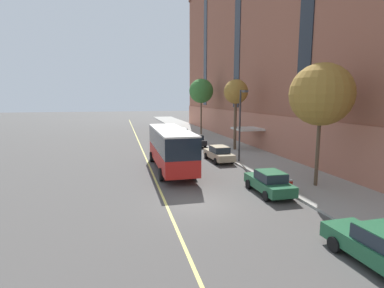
% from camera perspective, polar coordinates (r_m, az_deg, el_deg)
% --- Properties ---
extents(ground_plane, '(260.00, 260.00, 0.00)m').
position_cam_1_polar(ground_plane, '(18.33, 0.87, -11.28)').
color(ground_plane, '#4C4947').
extents(sidewalk, '(5.99, 160.00, 0.15)m').
position_cam_1_polar(sidewalk, '(24.71, 20.56, -6.37)').
color(sidewalk, '#9E9B93').
rests_on(sidewalk, ground).
extents(city_bus, '(2.90, 11.13, 3.63)m').
position_cam_1_polar(city_bus, '(26.15, -4.12, -0.46)').
color(city_bus, red).
rests_on(city_bus, ground).
extents(parked_car_black_1, '(2.11, 4.43, 1.56)m').
position_cam_1_polar(parked_car_black_1, '(39.32, 0.67, 0.71)').
color(parked_car_black_1, black).
rests_on(parked_car_black_1, ground).
extents(parked_car_champagne_2, '(2.01, 4.78, 1.56)m').
position_cam_1_polar(parked_car_champagne_2, '(30.10, 5.13, -1.81)').
color(parked_car_champagne_2, '#BCAD89').
rests_on(parked_car_champagne_2, ground).
extents(parked_car_white_3, '(2.05, 4.72, 1.56)m').
position_cam_1_polar(parked_car_white_3, '(47.72, -2.07, 2.13)').
color(parked_car_white_3, silver).
rests_on(parked_car_white_3, ground).
extents(parked_car_green_4, '(2.03, 4.75, 1.56)m').
position_cam_1_polar(parked_car_green_4, '(13.65, 32.76, -16.46)').
color(parked_car_green_4, '#23603D').
rests_on(parked_car_green_4, ground).
extents(parked_car_green_5, '(1.95, 4.29, 1.56)m').
position_cam_1_polar(parked_car_green_5, '(20.51, 14.50, -7.09)').
color(parked_car_green_5, '#23603D').
rests_on(parked_car_green_5, ground).
extents(street_tree_mid_block, '(4.26, 4.26, 8.50)m').
position_cam_1_polar(street_tree_mid_block, '(22.36, 23.39, 8.62)').
color(street_tree_mid_block, brown).
rests_on(street_tree_mid_block, sidewalk).
extents(street_tree_far_uptown, '(2.85, 2.85, 8.31)m').
position_cam_1_polar(street_tree_far_uptown, '(36.05, 8.35, 9.67)').
color(street_tree_far_uptown, brown).
rests_on(street_tree_far_uptown, sidewalk).
extents(street_tree_far_downtown, '(4.03, 4.03, 9.33)m').
position_cam_1_polar(street_tree_far_downtown, '(50.82, 1.78, 10.05)').
color(street_tree_far_downtown, brown).
rests_on(street_tree_far_downtown, sidewalk).
extents(street_lamp, '(0.36, 1.48, 6.89)m').
position_cam_1_polar(street_lamp, '(28.99, 9.30, 4.86)').
color(street_lamp, '#2D2D30').
rests_on(street_lamp, sidewalk).
extents(fire_hydrant, '(0.42, 0.24, 0.72)m').
position_cam_1_polar(fire_hydrant, '(21.51, 18.31, -7.31)').
color(fire_hydrant, red).
rests_on(fire_hydrant, sidewalk).
extents(lane_centerline, '(0.16, 140.00, 0.01)m').
position_cam_1_polar(lane_centerline, '(20.81, -6.09, -8.85)').
color(lane_centerline, '#E0D66B').
rests_on(lane_centerline, ground).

